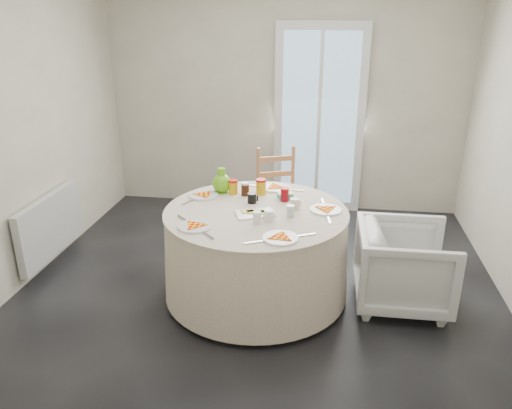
# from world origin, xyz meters

# --- Properties ---
(floor) EXTENTS (4.00, 4.00, 0.00)m
(floor) POSITION_xyz_m (0.00, 0.00, 0.00)
(floor) COLOR black
(floor) RESTS_ON ground
(wall_back) EXTENTS (4.00, 0.02, 2.60)m
(wall_back) POSITION_xyz_m (0.00, 2.00, 1.30)
(wall_back) COLOR #BCB5A3
(wall_back) RESTS_ON floor
(wall_left) EXTENTS (0.02, 4.00, 2.60)m
(wall_left) POSITION_xyz_m (-2.00, 0.00, 1.30)
(wall_left) COLOR #BCB5A3
(wall_left) RESTS_ON floor
(glass_door) EXTENTS (1.00, 0.08, 2.10)m
(glass_door) POSITION_xyz_m (0.40, 1.95, 1.05)
(glass_door) COLOR silver
(glass_door) RESTS_ON floor
(radiator) EXTENTS (0.07, 1.00, 0.55)m
(radiator) POSITION_xyz_m (-1.94, 0.20, 0.38)
(radiator) COLOR silver
(radiator) RESTS_ON floor
(table) EXTENTS (1.48, 1.48, 0.75)m
(table) POSITION_xyz_m (-0.01, -0.07, 0.38)
(table) COLOR beige
(table) RESTS_ON floor
(wooden_chair) EXTENTS (0.54, 0.52, 0.94)m
(wooden_chair) POSITION_xyz_m (0.07, 1.01, 0.47)
(wooden_chair) COLOR tan
(wooden_chair) RESTS_ON floor
(armchair) EXTENTS (0.67, 0.72, 0.73)m
(armchair) POSITION_xyz_m (1.15, -0.04, 0.39)
(armchair) COLOR silver
(armchair) RESTS_ON floor
(place_settings) EXTENTS (1.73, 1.73, 0.02)m
(place_settings) POSITION_xyz_m (-0.01, -0.07, 0.77)
(place_settings) COLOR silver
(place_settings) RESTS_ON table
(jar_cluster) EXTENTS (0.57, 0.41, 0.15)m
(jar_cluster) POSITION_xyz_m (-0.05, 0.22, 0.82)
(jar_cluster) COLOR #A75111
(jar_cluster) RESTS_ON table
(butter_tub) EXTENTS (0.15, 0.13, 0.05)m
(butter_tub) POSITION_xyz_m (0.19, 0.23, 0.79)
(butter_tub) COLOR #1BB0A0
(butter_tub) RESTS_ON table
(green_pitcher) EXTENTS (0.18, 0.18, 0.21)m
(green_pitcher) POSITION_xyz_m (-0.36, 0.30, 0.87)
(green_pitcher) COLOR #61B317
(green_pitcher) RESTS_ON table
(cheese_platter) EXTENTS (0.34, 0.28, 0.04)m
(cheese_platter) POSITION_xyz_m (-0.01, -0.15, 0.77)
(cheese_platter) COLOR white
(cheese_platter) RESTS_ON table
(mugs_glasses) EXTENTS (0.72, 0.72, 0.10)m
(mugs_glasses) POSITION_xyz_m (0.11, -0.03, 0.81)
(mugs_glasses) COLOR gray
(mugs_glasses) RESTS_ON table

